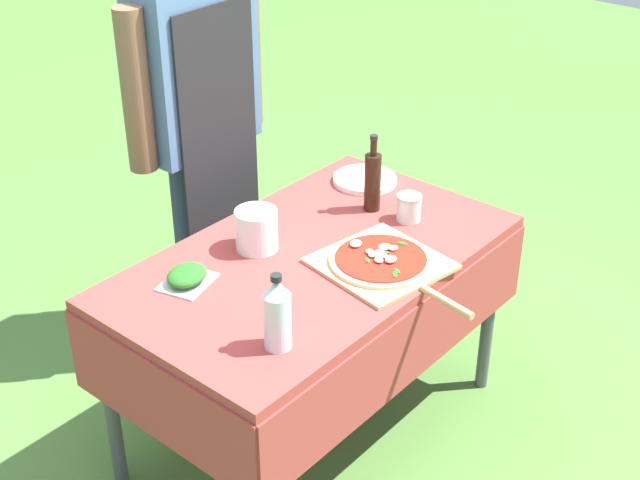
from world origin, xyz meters
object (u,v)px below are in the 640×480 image
(herb_container, at_px, (187,276))
(prep_table, at_px, (313,279))
(person_cook, at_px, (198,106))
(plate_stack, at_px, (365,180))
(water_bottle, at_px, (277,314))
(mixing_tub, at_px, (256,230))
(pizza_on_peel, at_px, (383,262))
(sauce_jar, at_px, (409,209))
(oil_bottle, at_px, (373,180))

(herb_container, bearing_deg, prep_table, -26.46)
(person_cook, height_order, plate_stack, person_cook)
(water_bottle, distance_m, mixing_tub, 0.53)
(person_cook, bearing_deg, mixing_tub, 62.98)
(pizza_on_peel, xyz_separation_m, mixing_tub, (-0.17, 0.38, 0.05))
(prep_table, bearing_deg, herb_container, 153.54)
(sauce_jar, bearing_deg, water_bottle, -169.94)
(herb_container, bearing_deg, pizza_on_peel, -40.49)
(pizza_on_peel, bearing_deg, sauce_jar, 30.22)
(plate_stack, relative_size, sauce_jar, 2.56)
(pizza_on_peel, bearing_deg, plate_stack, 52.60)
(oil_bottle, distance_m, water_bottle, 0.85)
(oil_bottle, bearing_deg, mixing_tub, 165.17)
(mixing_tub, relative_size, plate_stack, 0.58)
(herb_container, height_order, plate_stack, herb_container)
(water_bottle, xyz_separation_m, sauce_jar, (0.81, 0.14, -0.07))
(herb_container, distance_m, sauce_jar, 0.81)
(prep_table, distance_m, pizza_on_peel, 0.25)
(prep_table, xyz_separation_m, water_bottle, (-0.42, -0.24, 0.20))
(pizza_on_peel, bearing_deg, prep_table, 123.05)
(oil_bottle, height_order, sauce_jar, oil_bottle)
(person_cook, xyz_separation_m, oil_bottle, (0.19, -0.65, -0.16))
(water_bottle, bearing_deg, person_cook, 57.37)
(pizza_on_peel, relative_size, oil_bottle, 2.08)
(person_cook, height_order, pizza_on_peel, person_cook)
(water_bottle, bearing_deg, mixing_tub, 49.99)
(person_cook, relative_size, plate_stack, 7.16)
(prep_table, relative_size, pizza_on_peel, 2.32)
(mixing_tub, bearing_deg, water_bottle, -130.01)
(water_bottle, xyz_separation_m, plate_stack, (0.95, 0.43, -0.10))
(water_bottle, distance_m, plate_stack, 1.05)
(person_cook, distance_m, oil_bottle, 0.70)
(person_cook, height_order, water_bottle, person_cook)
(pizza_on_peel, xyz_separation_m, oil_bottle, (0.28, 0.26, 0.10))
(pizza_on_peel, distance_m, oil_bottle, 0.39)
(water_bottle, height_order, plate_stack, water_bottle)
(prep_table, xyz_separation_m, herb_container, (-0.37, 0.18, 0.11))
(water_bottle, relative_size, sauce_jar, 2.48)
(person_cook, bearing_deg, water_bottle, 56.36)
(pizza_on_peel, xyz_separation_m, plate_stack, (0.43, 0.40, -0.00))
(sauce_jar, bearing_deg, prep_table, 166.18)
(person_cook, relative_size, herb_container, 8.87)
(pizza_on_peel, height_order, mixing_tub, mixing_tub)
(herb_container, bearing_deg, oil_bottle, -10.50)
(oil_bottle, xyz_separation_m, mixing_tub, (-0.45, 0.12, -0.04))
(pizza_on_peel, relative_size, plate_stack, 2.45)
(person_cook, relative_size, pizza_on_peel, 2.92)
(oil_bottle, bearing_deg, person_cook, 106.56)
(plate_stack, bearing_deg, water_bottle, -155.30)
(person_cook, height_order, herb_container, person_cook)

